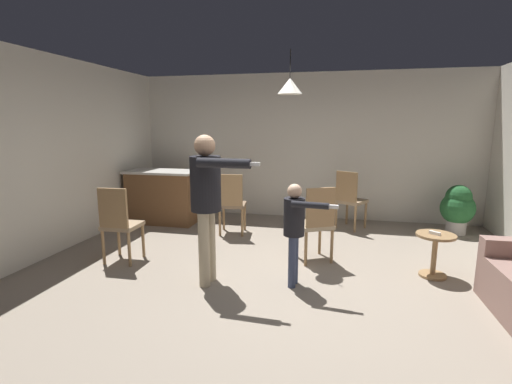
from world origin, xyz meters
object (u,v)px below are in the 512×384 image
at_px(side_table_by_couch, 435,250).
at_px(person_adult, 207,193).
at_px(dining_chair_by_counter, 232,201).
at_px(spare_remote_on_table, 435,233).
at_px(dining_chair_spare, 349,198).
at_px(person_child, 295,223).
at_px(dining_chair_centre_back, 119,222).
at_px(potted_plant_corner, 458,207).
at_px(dining_chair_near_wall, 316,221).
at_px(kitchen_counter, 163,196).

xyz_separation_m(side_table_by_couch, person_adult, (-2.52, -0.76, 0.71)).
relative_size(side_table_by_couch, dining_chair_by_counter, 0.52).
bearing_deg(side_table_by_couch, spare_remote_on_table, -128.44).
bearing_deg(dining_chair_spare, person_child, -73.91).
relative_size(dining_chair_centre_back, potted_plant_corner, 1.23).
relative_size(side_table_by_couch, spare_remote_on_table, 4.00).
bearing_deg(dining_chair_centre_back, dining_chair_near_wall, 11.71).
height_order(side_table_by_couch, spare_remote_on_table, spare_remote_on_table).
height_order(kitchen_counter, spare_remote_on_table, kitchen_counter).
xyz_separation_m(dining_chair_by_counter, potted_plant_corner, (3.57, 0.83, -0.10)).
distance_m(dining_chair_spare, potted_plant_corner, 1.72).
relative_size(kitchen_counter, side_table_by_couch, 2.42).
bearing_deg(dining_chair_by_counter, person_adult, -89.52).
bearing_deg(side_table_by_couch, person_child, -159.01).
relative_size(person_child, dining_chair_spare, 1.15).
distance_m(kitchen_counter, dining_chair_by_counter, 1.50).
bearing_deg(kitchen_counter, dining_chair_centre_back, -79.14).
height_order(kitchen_counter, person_child, person_child).
distance_m(side_table_by_couch, person_child, 1.73).
relative_size(dining_chair_by_counter, potted_plant_corner, 1.23).
height_order(dining_chair_near_wall, potted_plant_corner, dining_chair_near_wall).
xyz_separation_m(person_adult, person_child, (0.94, 0.15, -0.32)).
distance_m(kitchen_counter, dining_chair_spare, 3.30).
bearing_deg(dining_chair_spare, spare_remote_on_table, -33.37).
xyz_separation_m(person_child, dining_chair_by_counter, (-1.22, 1.72, -0.17)).
distance_m(person_child, dining_chair_spare, 2.54).
bearing_deg(person_child, dining_chair_near_wall, 172.88).
bearing_deg(dining_chair_centre_back, side_table_by_couch, 4.34).
distance_m(person_adult, dining_chair_by_counter, 1.95).
distance_m(side_table_by_couch, dining_chair_spare, 2.08).
xyz_separation_m(dining_chair_by_counter, dining_chair_spare, (1.86, 0.73, 0.00)).
distance_m(dining_chair_near_wall, dining_chair_centre_back, 2.52).
distance_m(side_table_by_couch, spare_remote_on_table, 0.21).
xyz_separation_m(dining_chair_by_counter, dining_chair_near_wall, (1.40, -0.94, 0.00)).
bearing_deg(dining_chair_near_wall, dining_chair_by_counter, 118.13).
height_order(dining_chair_by_counter, dining_chair_spare, same).
bearing_deg(dining_chair_spare, dining_chair_centre_back, -111.56).
xyz_separation_m(kitchen_counter, dining_chair_near_wall, (2.83, -1.40, 0.07)).
bearing_deg(spare_remote_on_table, side_table_by_couch, 51.56).
xyz_separation_m(person_adult, dining_chair_by_counter, (-0.28, 1.87, -0.49)).
bearing_deg(spare_remote_on_table, dining_chair_centre_back, -174.30).
bearing_deg(dining_chair_spare, potted_plant_corner, 33.93).
distance_m(dining_chair_centre_back, dining_chair_spare, 3.68).
bearing_deg(dining_chair_centre_back, person_child, -6.64).
bearing_deg(person_adult, dining_chair_centre_back, -102.12).
bearing_deg(dining_chair_by_counter, spare_remote_on_table, -30.32).
distance_m(side_table_by_couch, potted_plant_corner, 2.10).
height_order(side_table_by_couch, dining_chair_spare, dining_chair_spare).
relative_size(side_table_by_couch, potted_plant_corner, 0.64).
bearing_deg(dining_chair_spare, person_adult, -90.63).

